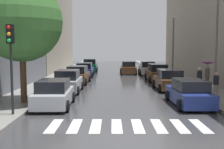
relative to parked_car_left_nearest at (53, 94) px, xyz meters
The scene contains 21 objects.
ground_plane 18.77m from the parked_car_left_nearest, 77.84° to the left, with size 28.00×72.00×0.04m, color #39393C.
sidewalk_left 18.52m from the parked_car_left_nearest, 97.92° to the left, with size 3.00×72.00×0.15m, color gray.
sidewalk_right 21.11m from the parked_car_left_nearest, 60.32° to the left, with size 3.00×72.00×0.15m, color gray.
crosswalk_stripes 5.56m from the parked_car_left_nearest, 44.17° to the right, with size 6.75×2.20×0.01m.
building_left_mid 28.47m from the parked_car_left_nearest, 105.19° to the left, with size 6.00×20.77×20.04m, color #9E9384.
parked_car_left_nearest is the anchor object (origin of this frame).
parked_car_left_second 5.27m from the parked_car_left_nearest, 90.31° to the left, with size 1.99×4.03×1.70m.
parked_car_left_third 10.46m from the parked_car_left_nearest, 89.63° to the left, with size 2.20×4.32×1.66m.
parked_car_left_fourth 16.85m from the parked_car_left_nearest, 89.69° to the left, with size 2.11×4.53×1.62m.
parked_car_left_fifth 23.47m from the parked_car_left_nearest, 89.51° to the left, with size 2.10×4.11×1.80m.
parked_car_right_nearest 7.77m from the parked_car_left_nearest, ahead, with size 2.07×4.53×1.55m.
parked_car_right_second 10.16m from the parked_car_left_nearest, 39.51° to the left, with size 2.16×4.21×1.65m.
parked_car_right_third 14.90m from the parked_car_left_nearest, 58.00° to the left, with size 2.10×4.62×1.73m.
parked_car_right_fourth 20.66m from the parked_car_left_nearest, 68.05° to the left, with size 2.08×4.41×1.66m.
car_midroad 21.01m from the parked_car_left_nearest, 75.07° to the left, with size 2.11×4.53×1.63m.
pedestrian_foreground 10.50m from the parked_car_left_nearest, 24.06° to the left, with size 0.36×0.36×1.81m.
pedestrian_near_tree 12.20m from the parked_car_left_nearest, 28.63° to the left, with size 1.17×1.17×2.12m.
pedestrian_by_kerb 10.64m from the parked_car_left_nearest, 15.56° to the left, with size 0.36×0.36×1.59m.
street_tree_left 4.59m from the parked_car_left_nearest, 162.37° to the left, with size 4.69×4.69×7.08m.
traffic_light_left_corner 3.79m from the parked_car_left_nearest, 122.41° to the right, with size 0.30×0.42×4.30m.
lamp_post_right 16.21m from the parked_car_left_nearest, 53.32° to the left, with size 0.60×0.28×6.37m.
Camera 1 is at (-0.65, -9.82, 3.35)m, focal length 44.42 mm.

